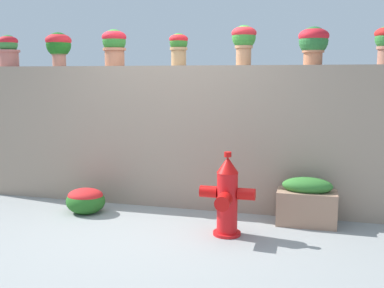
# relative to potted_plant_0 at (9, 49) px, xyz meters

# --- Properties ---
(ground_plane) EXTENTS (24.00, 24.00, 0.00)m
(ground_plane) POSITION_rel_potted_plant_0_xyz_m (2.34, -0.94, -1.94)
(ground_plane) COLOR gray
(stone_wall) EXTENTS (5.43, 0.37, 1.71)m
(stone_wall) POSITION_rel_potted_plant_0_xyz_m (2.34, -0.01, -1.09)
(stone_wall) COLOR gray
(stone_wall) RESTS_ON ground
(potted_plant_0) EXTENTS (0.29, 0.29, 0.42)m
(potted_plant_0) POSITION_rel_potted_plant_0_xyz_m (0.00, 0.00, 0.00)
(potted_plant_0) COLOR #BA685D
(potted_plant_0) RESTS_ON stone_wall
(potted_plant_1) EXTENTS (0.33, 0.33, 0.43)m
(potted_plant_1) POSITION_rel_potted_plant_0_xyz_m (0.74, 0.00, 0.04)
(potted_plant_1) COLOR #AC6B59
(potted_plant_1) RESTS_ON stone_wall
(potted_plant_2) EXTENTS (0.30, 0.30, 0.45)m
(potted_plant_2) POSITION_rel_potted_plant_0_xyz_m (1.54, -0.05, 0.03)
(potted_plant_2) COLOR #B86C4D
(potted_plant_2) RESTS_ON stone_wall
(potted_plant_3) EXTENTS (0.23, 0.23, 0.38)m
(potted_plant_3) POSITION_rel_potted_plant_0_xyz_m (2.36, -0.02, -0.00)
(potted_plant_3) COLOR #AD8054
(potted_plant_3) RESTS_ON stone_wall
(potted_plant_4) EXTENTS (0.29, 0.29, 0.46)m
(potted_plant_4) POSITION_rel_potted_plant_0_xyz_m (3.14, -0.00, 0.06)
(potted_plant_4) COLOR #B77B55
(potted_plant_4) RESTS_ON stone_wall
(potted_plant_5) EXTENTS (0.33, 0.33, 0.42)m
(potted_plant_5) POSITION_rel_potted_plant_0_xyz_m (3.91, -0.02, 0.02)
(potted_plant_5) COLOR #B56D4B
(potted_plant_5) RESTS_ON stone_wall
(fire_hydrant) EXTENTS (0.56, 0.44, 0.85)m
(fire_hydrant) POSITION_rel_potted_plant_0_xyz_m (3.13, -0.97, -1.55)
(fire_hydrant) COLOR red
(fire_hydrant) RESTS_ON ground
(flower_bush_left) EXTENTS (0.46, 0.42, 0.30)m
(flower_bush_left) POSITION_rel_potted_plant_0_xyz_m (1.39, -0.64, -1.79)
(flower_bush_left) COLOR #266221
(flower_bush_left) RESTS_ON ground
(planter_box) EXTENTS (0.63, 0.33, 0.52)m
(planter_box) POSITION_rel_potted_plant_0_xyz_m (3.91, -0.42, -1.69)
(planter_box) COLOR #9E775F
(planter_box) RESTS_ON ground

